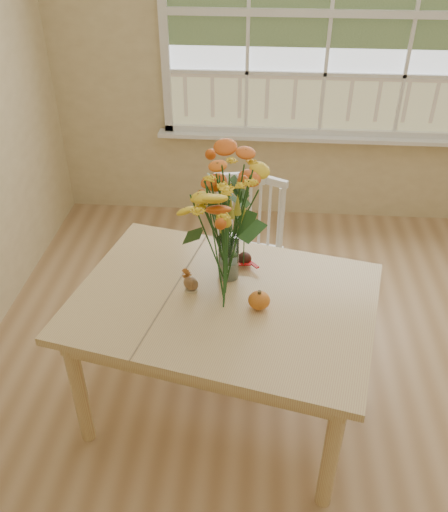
{
  "coord_description": "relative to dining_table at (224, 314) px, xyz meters",
  "views": [
    {
      "loc": [
        -0.41,
        -1.69,
        2.28
      ],
      "look_at": [
        -0.56,
        0.23,
        0.94
      ],
      "focal_mm": 38.0,
      "sensor_mm": 36.0,
      "label": 1
    }
  ],
  "objects": [
    {
      "name": "flower_vase",
      "position": [
        0.01,
        0.17,
        0.42
      ],
      "size": [
        0.45,
        0.45,
        0.54
      ],
      "color": "white",
      "rests_on": "dining_table"
    },
    {
      "name": "turkey_figurine",
      "position": [
        -0.15,
        0.05,
        0.13
      ],
      "size": [
        0.1,
        0.09,
        0.1
      ],
      "rotation": [
        0.0,
        0.0,
        -0.6
      ],
      "color": "#CCB78C",
      "rests_on": "dining_table"
    },
    {
      "name": "windsor_chair",
      "position": [
        0.08,
        0.76,
        -0.12
      ],
      "size": [
        0.47,
        0.45,
        0.89
      ],
      "rotation": [
        0.0,
        0.0,
        -0.15
      ],
      "color": "white",
      "rests_on": "floor"
    },
    {
      "name": "floor",
      "position": [
        0.56,
        -0.21,
        -0.63
      ],
      "size": [
        4.0,
        4.5,
        0.01
      ],
      "primitive_type": "cube",
      "color": "#A87E51",
      "rests_on": "ground"
    },
    {
      "name": "pumpkin",
      "position": [
        0.16,
        -0.05,
        0.13
      ],
      "size": [
        0.1,
        0.1,
        0.08
      ],
      "primitive_type": "ellipsoid",
      "color": "#C75917",
      "rests_on": "dining_table"
    },
    {
      "name": "dark_gourd",
      "position": [
        0.08,
        0.27,
        0.12
      ],
      "size": [
        0.13,
        0.11,
        0.06
      ],
      "color": "#38160F",
      "rests_on": "dining_table"
    },
    {
      "name": "dining_table",
      "position": [
        0.0,
        0.0,
        0.0
      ],
      "size": [
        1.52,
        1.23,
        0.72
      ],
      "rotation": [
        0.0,
        0.0,
        -0.22
      ],
      "color": "tan",
      "rests_on": "floor"
    },
    {
      "name": "wall_back",
      "position": [
        0.56,
        2.04,
        0.72
      ],
      "size": [
        4.0,
        0.02,
        2.7
      ],
      "primitive_type": "cube",
      "color": "#CBB582",
      "rests_on": "floor"
    },
    {
      "name": "window",
      "position": [
        0.56,
        2.01,
        0.9
      ],
      "size": [
        2.42,
        0.12,
        1.74
      ],
      "color": "silver",
      "rests_on": "wall_back"
    }
  ]
}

